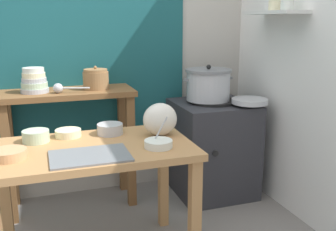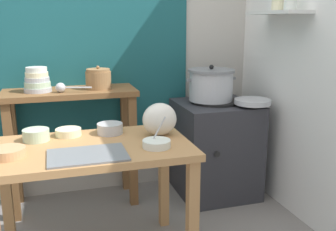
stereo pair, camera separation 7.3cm
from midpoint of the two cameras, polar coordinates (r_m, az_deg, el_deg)
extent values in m
cube|color=#B2ADA3|center=(3.15, -11.21, 11.93)|extent=(4.40, 0.10, 2.60)
cube|color=#195156|center=(3.07, -15.83, 12.57)|extent=(1.90, 0.02, 2.10)
cube|color=white|center=(2.82, 19.47, 11.22)|extent=(0.10, 3.20, 2.60)
cube|color=silver|center=(2.89, 14.79, 14.57)|extent=(0.20, 0.56, 0.02)
cylinder|color=silver|center=(2.77, 16.59, 15.71)|extent=(0.08, 0.08, 0.09)
cylinder|color=beige|center=(2.90, 14.81, 15.51)|extent=(0.08, 0.08, 0.07)
cube|color=#B27F4C|center=(2.18, -12.03, -4.96)|extent=(1.10, 0.66, 0.04)
cube|color=#B27F4C|center=(2.19, 3.00, -14.92)|extent=(0.06, 0.06, 0.68)
cube|color=#B27F4C|center=(2.58, -23.73, -11.48)|extent=(0.06, 0.06, 0.68)
cube|color=#B27F4C|center=(2.66, -1.52, -9.43)|extent=(0.06, 0.06, 0.68)
cube|color=brown|center=(2.90, -15.44, 3.20)|extent=(0.96, 0.40, 0.04)
cube|color=brown|center=(2.88, -23.27, -6.82)|extent=(0.06, 0.06, 0.86)
cube|color=brown|center=(2.93, -6.23, -5.41)|extent=(0.06, 0.06, 0.86)
cube|color=brown|center=(3.17, -22.90, -4.97)|extent=(0.06, 0.06, 0.86)
cube|color=brown|center=(3.21, -7.41, -3.71)|extent=(0.06, 0.06, 0.86)
cube|color=#2D2D33|center=(3.17, 5.92, -4.83)|extent=(0.60, 0.60, 0.76)
cylinder|color=black|center=(3.07, 6.10, 2.08)|extent=(0.36, 0.36, 0.02)
cylinder|color=black|center=(2.84, 6.30, -5.61)|extent=(0.04, 0.02, 0.04)
cylinder|color=#B7BABF|center=(3.05, 5.31, 4.38)|extent=(0.34, 0.34, 0.23)
cylinder|color=slate|center=(3.03, 5.37, 6.68)|extent=(0.36, 0.36, 0.02)
sphere|color=black|center=(3.03, 5.38, 7.21)|extent=(0.04, 0.04, 0.04)
cube|color=slate|center=(2.97, 2.00, 5.28)|extent=(0.04, 0.02, 0.02)
cube|color=slate|center=(3.12, 8.51, 5.56)|extent=(0.04, 0.02, 0.02)
cylinder|color=olive|center=(2.91, -11.38, 5.13)|extent=(0.19, 0.19, 0.13)
cylinder|color=olive|center=(2.90, -11.45, 6.58)|extent=(0.17, 0.17, 0.02)
sphere|color=olive|center=(2.90, -11.47, 7.01)|extent=(0.02, 0.02, 0.02)
cylinder|color=#B7BABF|center=(2.89, -19.85, 3.55)|extent=(0.19, 0.19, 0.03)
cylinder|color=#B7D1AD|center=(2.88, -19.91, 4.26)|extent=(0.18, 0.18, 0.04)
cylinder|color=#B7BABF|center=(2.88, -19.97, 4.98)|extent=(0.17, 0.17, 0.03)
cylinder|color=beige|center=(2.87, -20.02, 5.65)|extent=(0.16, 0.16, 0.04)
cylinder|color=silver|center=(2.87, -20.08, 6.36)|extent=(0.15, 0.15, 0.04)
sphere|color=#B7BABF|center=(2.81, -16.74, 3.91)|extent=(0.07, 0.07, 0.07)
cylinder|color=#B7BABF|center=(2.78, -14.18, 3.98)|extent=(0.18, 0.06, 0.01)
cube|color=slate|center=(2.01, -12.55, -5.88)|extent=(0.40, 0.28, 0.01)
ellipsoid|color=silver|center=(2.30, -2.09, -0.58)|extent=(0.21, 0.16, 0.20)
cylinder|color=#B7BABF|center=(2.98, 11.37, 2.11)|extent=(0.27, 0.27, 0.04)
cylinder|color=silver|center=(2.10, -2.43, -4.22)|extent=(0.15, 0.15, 0.04)
cylinder|color=beige|center=(2.09, -2.43, -3.84)|extent=(0.13, 0.13, 0.01)
cylinder|color=#B7BABF|center=(2.10, -2.28, -2.34)|extent=(0.08, 0.06, 0.17)
cylinder|color=#B7D1AD|center=(2.33, -19.89, -2.92)|extent=(0.15, 0.15, 0.07)
cylinder|color=maroon|center=(2.32, -19.95, -2.25)|extent=(0.13, 0.13, 0.01)
cylinder|color=tan|center=(2.10, -23.48, -5.31)|extent=(0.18, 0.18, 0.05)
cylinder|color=beige|center=(2.10, -23.53, -4.86)|extent=(0.15, 0.15, 0.01)
cylinder|color=#B7BABF|center=(2.37, -9.48, -1.99)|extent=(0.16, 0.16, 0.06)
cylinder|color=#337238|center=(2.36, -9.51, -1.38)|extent=(0.13, 0.13, 0.01)
cylinder|color=beige|center=(2.38, -15.46, -2.54)|extent=(0.15, 0.15, 0.04)
cylinder|color=#337238|center=(2.37, -15.48, -2.17)|extent=(0.13, 0.13, 0.01)
camera|label=1|loc=(0.04, -90.87, -0.22)|focal=41.03mm
camera|label=2|loc=(0.04, 89.13, 0.22)|focal=41.03mm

